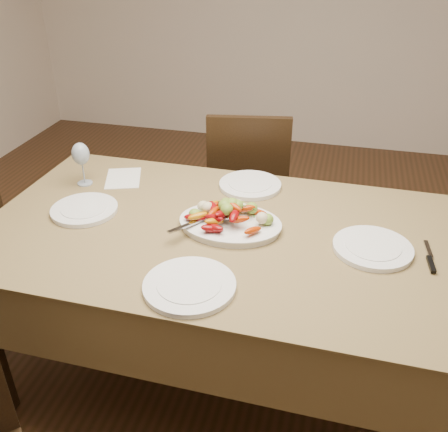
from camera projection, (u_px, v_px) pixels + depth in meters
name	position (u px, v px, depth m)	size (l,w,h in m)	color
floor	(223.00, 396.00, 2.14)	(6.00, 6.00, 0.00)	#3A2211
dining_table	(224.00, 308.00, 2.07)	(1.84, 1.04, 0.76)	brown
chair_far	(248.00, 186.00, 2.81)	(0.42, 0.42, 0.95)	black
serving_platter	(230.00, 225.00, 1.89)	(0.38, 0.28, 0.02)	white
roasted_vegetables	(230.00, 212.00, 1.86)	(0.31, 0.21, 0.09)	#6F0608
serving_spoon	(211.00, 219.00, 1.85)	(0.28, 0.06, 0.03)	#9EA0A8
plate_left	(84.00, 210.00, 1.99)	(0.26, 0.26, 0.02)	white
plate_right	(373.00, 248.00, 1.76)	(0.28, 0.28, 0.02)	white
plate_far	(250.00, 185.00, 2.18)	(0.27, 0.27, 0.02)	white
plate_near	(190.00, 286.00, 1.57)	(0.30, 0.30, 0.02)	white
wine_glass	(82.00, 163.00, 2.16)	(0.08, 0.08, 0.20)	#8C99A5
menu_card	(123.00, 178.00, 2.26)	(0.15, 0.21, 0.00)	silver
table_knife	(430.00, 258.00, 1.71)	(0.02, 0.20, 0.01)	#9EA0A8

